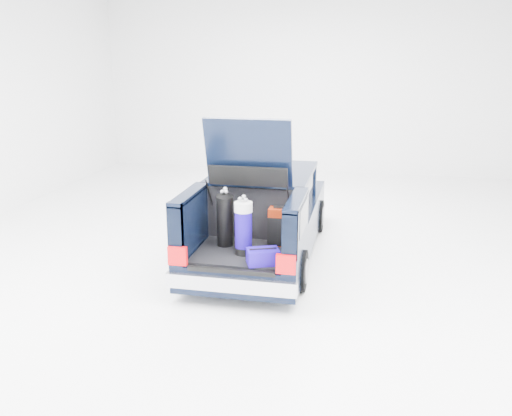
% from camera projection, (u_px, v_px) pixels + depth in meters
% --- Properties ---
extents(ground, '(14.00, 14.00, 0.00)m').
position_uv_depth(ground, '(262.00, 254.00, 9.38)').
color(ground, white).
rests_on(ground, ground).
extents(car, '(1.87, 4.65, 2.47)m').
position_uv_depth(car, '(263.00, 215.00, 9.29)').
color(car, black).
rests_on(car, ground).
extents(red_suitcase, '(0.37, 0.23, 0.59)m').
position_uv_depth(red_suitcase, '(281.00, 227.00, 8.00)').
color(red_suitcase, '#681603').
rests_on(red_suitcase, car).
extents(black_golf_bag, '(0.32, 0.40, 0.89)m').
position_uv_depth(black_golf_bag, '(225.00, 220.00, 7.90)').
color(black_golf_bag, black).
rests_on(black_golf_bag, car).
extents(blue_golf_bag, '(0.33, 0.33, 0.86)m').
position_uv_depth(blue_golf_bag, '(243.00, 228.00, 7.61)').
color(blue_golf_bag, black).
rests_on(blue_golf_bag, car).
extents(blue_duffel, '(0.50, 0.41, 0.22)m').
position_uv_depth(blue_duffel, '(263.00, 256.00, 7.32)').
color(blue_duffel, '#170581').
rests_on(blue_duffel, car).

